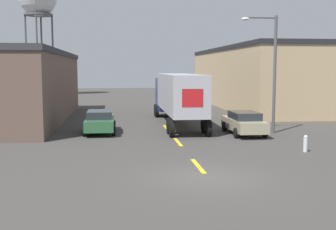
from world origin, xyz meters
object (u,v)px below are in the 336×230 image
parked_car_left_far (100,121)px  fire_hydrant (306,144)px  street_lamp (271,65)px  parked_car_right_mid (244,122)px  semi_truck (177,94)px

parked_car_left_far → fire_hydrant: parked_car_left_far is taller
fire_hydrant → street_lamp: bearing=86.0°
parked_car_right_mid → parked_car_left_far: 9.55m
semi_truck → street_lamp: size_ratio=1.82×
parked_car_left_far → street_lamp: size_ratio=0.61×
semi_truck → street_lamp: bearing=-42.7°
parked_car_left_far → street_lamp: bearing=-7.1°
semi_truck → fire_hydrant: (5.03, -11.64, -1.93)m
parked_car_right_mid → street_lamp: 4.17m
semi_truck → parked_car_right_mid: size_ratio=3.00×
parked_car_left_far → street_lamp: 11.93m
semi_truck → parked_car_left_far: 7.06m
semi_truck → fire_hydrant: 12.82m
fire_hydrant → parked_car_left_far: bearing=143.9°
parked_car_right_mid → parked_car_left_far: same height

